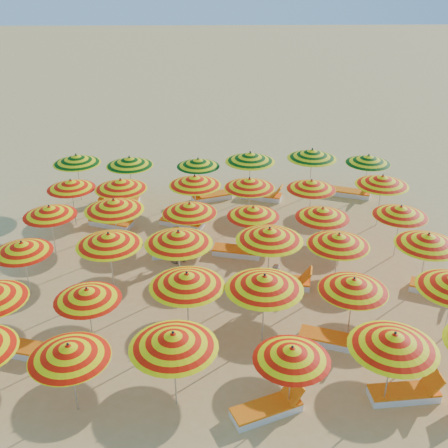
{
  "coord_description": "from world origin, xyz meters",
  "views": [
    {
      "loc": [
        -0.34,
        -16.2,
        10.17
      ],
      "look_at": [
        0.0,
        0.5,
        1.6
      ],
      "focal_mm": 45.0,
      "sensor_mm": 36.0,
      "label": 1
    }
  ],
  "objects": [
    {
      "name": "umbrella_25",
      "position": [
        -3.84,
        3.38,
        1.85
      ],
      "size": [
        2.29,
        2.29,
        2.1
      ],
      "color": "silver",
      "rests_on": "ground"
    },
    {
      "name": "lounger_5",
      "position": [
        1.98,
        -0.83,
        0.15
      ],
      "size": [
        1.81,
        0.91,
        0.69
      ],
      "rotation": [
        0.0,
        0.0,
        -0.2
      ],
      "color": "white",
      "rests_on": "ground"
    },
    {
      "name": "ground",
      "position": [
        0.0,
        0.0,
        0.0
      ],
      "size": [
        120.0,
        120.0,
        0.0
      ],
      "primitive_type": "plane",
      "color": "tan",
      "rests_on": "ground"
    },
    {
      "name": "umbrella_26",
      "position": [
        -1.05,
        3.62,
        1.88
      ],
      "size": [
        2.2,
        2.2,
        2.13
      ],
      "color": "silver",
      "rests_on": "ground"
    },
    {
      "name": "lounger_13",
      "position": [
        1.8,
        5.99,
        0.15
      ],
      "size": [
        1.83,
        1.08,
        0.69
      ],
      "rotation": [
        0.0,
        0.0,
        -0.31
      ],
      "color": "white",
      "rests_on": "ground"
    },
    {
      "name": "umbrella_24",
      "position": [
        -5.8,
        3.7,
        1.72
      ],
      "size": [
        1.94,
        1.94,
        1.96
      ],
      "color": "silver",
      "rests_on": "ground"
    },
    {
      "name": "umbrella_13",
      "position": [
        -3.56,
        -1.07,
        1.92
      ],
      "size": [
        2.61,
        2.61,
        2.18
      ],
      "color": "silver",
      "rests_on": "ground"
    },
    {
      "name": "lounger_6",
      "position": [
        6.83,
        -1.37,
        0.15
      ],
      "size": [
        1.82,
        1.23,
        0.69
      ],
      "rotation": [
        0.0,
        0.0,
        -0.42
      ],
      "color": "white",
      "rests_on": "ground"
    },
    {
      "name": "lounger_9",
      "position": [
        -4.44,
        3.58,
        0.15
      ],
      "size": [
        1.83,
        1.15,
        0.69
      ],
      "rotation": [
        0.0,
        0.0,
        2.79
      ],
      "color": "white",
      "rests_on": "ground"
    },
    {
      "name": "umbrella_1",
      "position": [
        -3.66,
        -6.12,
        1.78
      ],
      "size": [
        2.13,
        2.13,
        2.02
      ],
      "color": "silver",
      "rests_on": "ground"
    },
    {
      "name": "lounger_10",
      "position": [
        -1.56,
        3.51,
        0.15
      ],
      "size": [
        1.82,
        1.2,
        0.69
      ],
      "rotation": [
        0.0,
        0.0,
        -0.39
      ],
      "color": "white",
      "rests_on": "ground"
    },
    {
      "name": "umbrella_3",
      "position": [
        1.42,
        -6.2,
        1.69
      ],
      "size": [
        2.09,
        2.09,
        1.92
      ],
      "color": "silver",
      "rests_on": "ground"
    },
    {
      "name": "lounger_3",
      "position": [
        -5.74,
        -3.99,
        0.15
      ],
      "size": [
        1.82,
        1.01,
        0.69
      ],
      "rotation": [
        0.0,
        0.0,
        2.88
      ],
      "color": "white",
      "rests_on": "ground"
    },
    {
      "name": "umbrella_16",
      "position": [
        3.51,
        -1.09,
        1.84
      ],
      "size": [
        2.14,
        2.14,
        2.09
      ],
      "color": "silver",
      "rests_on": "ground"
    },
    {
      "name": "umbrella_10",
      "position": [
        3.43,
        -3.54,
        1.79
      ],
      "size": [
        2.07,
        2.07,
        2.04
      ],
      "color": "silver",
      "rests_on": "ground"
    },
    {
      "name": "umbrella_9",
      "position": [
        0.99,
        -3.66,
        1.98
      ],
      "size": [
        2.65,
        2.65,
        2.25
      ],
      "color": "silver",
      "rests_on": "ground"
    },
    {
      "name": "lounger_1",
      "position": [
        4.35,
        -5.89,
        0.15
      ],
      "size": [
        1.78,
        0.73,
        0.69
      ],
      "rotation": [
        0.0,
        0.0,
        0.09
      ],
      "color": "white",
      "rests_on": "ground"
    },
    {
      "name": "umbrella_14",
      "position": [
        -1.43,
        -1.11,
        1.97
      ],
      "size": [
        2.66,
        2.66,
        2.24
      ],
      "color": "silver",
      "rests_on": "ground"
    },
    {
      "name": "umbrella_34",
      "position": [
        3.85,
        6.22,
        1.97
      ],
      "size": [
        2.3,
        2.3,
        2.24
      ],
      "color": "silver",
      "rests_on": "ground"
    },
    {
      "name": "umbrella_2",
      "position": [
        -1.29,
        -5.99,
        1.95
      ],
      "size": [
        2.22,
        2.22,
        2.21
      ],
      "color": "silver",
      "rests_on": "ground"
    },
    {
      "name": "lounger_14",
      "position": [
        5.73,
        6.23,
        0.15
      ],
      "size": [
        1.83,
        1.14,
        0.69
      ],
      "rotation": [
        0.0,
        0.0,
        -0.35
      ],
      "color": "white",
      "rests_on": "ground"
    },
    {
      "name": "beachgoer_b",
      "position": [
        -1.66,
        0.75,
        0.69
      ],
      "size": [
        0.83,
        0.76,
        1.38
      ],
      "primitive_type": "imported",
      "rotation": [
        0.0,
        0.0,
        3.59
      ],
      "color": "tan",
      "rests_on": "ground"
    },
    {
      "name": "lounger_7",
      "position": [
        -1.78,
        1.24,
        0.15
      ],
      "size": [
        1.8,
        0.82,
        0.69
      ],
      "rotation": [
        0.0,
        0.0,
        3.28
      ],
      "color": "white",
      "rests_on": "ground"
    },
    {
      "name": "beachgoer_a",
      "position": [
        1.51,
        -1.77,
        0.67
      ],
      "size": [
        0.52,
        0.59,
        1.35
      ],
      "primitive_type": "imported",
      "rotation": [
        0.0,
        0.0,
        5.21
      ],
      "color": "tan",
      "rests_on": "ground"
    },
    {
      "name": "umbrella_22",
      "position": [
        3.39,
        0.99,
        1.74
      ],
      "size": [
        2.19,
        2.19,
        1.98
      ],
      "color": "silver",
      "rests_on": "ground"
    },
    {
      "name": "umbrella_4",
      "position": [
        3.75,
        -6.12,
        1.95
      ],
      "size": [
        2.27,
        2.27,
        2.22
      ],
      "color": "silver",
      "rests_on": "ground"
    },
    {
      "name": "lounger_11",
      "position": [
        -4.43,
        5.71,
        0.15
      ],
      "size": [
        1.77,
        0.71,
        0.69
      ],
      "rotation": [
        0.0,
        0.0,
        3.07
      ],
      "color": "white",
      "rests_on": "ground"
    },
    {
      "name": "lounger_12",
      "position": [
        -0.48,
        5.97,
        0.15
      ],
      "size": [
        1.83,
        1.11,
        0.69
      ],
      "rotation": [
        0.0,
        0.0,
        3.47
      ],
      "color": "white",
      "rests_on": "ground"
    },
    {
      "name": "umbrella_32",
      "position": [
        -0.98,
        6.02,
        1.7
      ],
      "size": [
        2.04,
        2.04,
        1.93
      ],
      "color": "silver",
      "rests_on": "ground"
    },
    {
      "name": "umbrella_20",
      "position": [
        -1.18,
        1.36,
        1.79
      ],
      "size": [
        2.53,
        2.53,
        2.03
      ],
      "color": "silver",
      "rests_on": "ground"
    },
    {
      "name": "lounger_8",
      "position": [
        0.52,
        1.19,
        0.15
      ],
      "size": [
        1.82,
        0.96,
        0.69
      ],
      "rotation": [
        0.0,
        0.0,
        -0.23
      ],
      "color": "white",
      "rests_on": "ground"
    },
    {
      "name": "lounger_0",
      "position": [
        0.91,
        -6.34,
        0.15
      ],
      "size": [
        1.82,
        1.2,
        0.69
      ],
      "rotation": [
        0.0,
        0.0,
        0.39
      ],
      "color": "white",
      "rests_on": "ground"
    },
    {
      "name": "umbrella_30",
      "position": [
        -6.08,
        6.08,
        1.86
      ],
      "size": [
        2.3,
        2.3,
        2.12
      ],
      "color": "silver",
      "rests_on": "ground"
    },
    {
      "name": "umbrella_27",
      "position": [
        1.03,
        3.46,
        1.82
      ],
      "size": [
        2.47,
        2.47,
        2.07
      ],
      "color": "silver",
      "rests_on": "ground"
    },
    {
      "name": "umbrella_12",
      "position": [
        -6.22,
        -1.15,
        1.71
      ],
      "size": [
        2.27,
        2.27,
        1.94
      ],
      "color": "silver",
      "rests_on": "ground"
    },
    {
      "name": "umbrella_33",
      "position": [
        1.2,
        5.91,
        1.96
      ],
      "size": [
        2.45,
        2.45,
        2.23
      ],
      "color": "silver",
      "rests_on": "ground"
    },
    {
      "name": "umbrella_23",
      "position": [
        6.09,
        1.01,
        1.78
      ],
      "size": [
        1.94,
        1.94,
        2.02
      ],
      "color": "silver",
      "rests_on": "ground"
    },
    {
      "name": "lounger_4",
      "position": [
        2.92,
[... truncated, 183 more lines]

